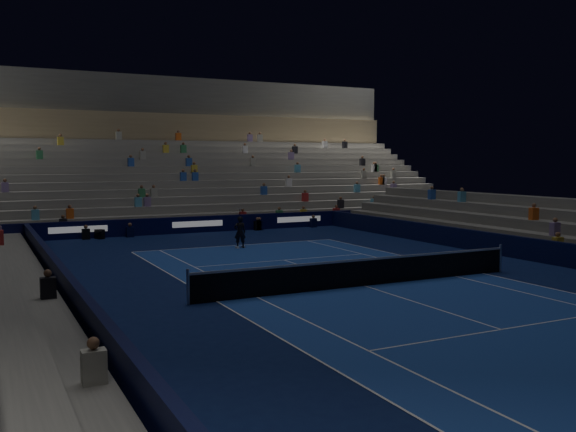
{
  "coord_description": "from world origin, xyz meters",
  "views": [
    {
      "loc": [
        -12.07,
        -18.17,
        4.36
      ],
      "look_at": [
        0.0,
        6.0,
        2.0
      ],
      "focal_mm": 39.07,
      "sensor_mm": 36.0,
      "label": 1
    }
  ],
  "objects": [
    {
      "name": "ground",
      "position": [
        0.0,
        0.0,
        0.0
      ],
      "size": [
        90.0,
        90.0,
        0.0
      ],
      "primitive_type": "plane",
      "color": "#0B1743",
      "rests_on": "ground"
    },
    {
      "name": "court_surface",
      "position": [
        0.0,
        0.0,
        0.01
      ],
      "size": [
        10.97,
        23.77,
        0.01
      ],
      "primitive_type": "cube",
      "color": "navy",
      "rests_on": "ground"
    },
    {
      "name": "sponsor_barrier_far",
      "position": [
        0.0,
        18.5,
        0.5
      ],
      "size": [
        44.0,
        0.25,
        1.0
      ],
      "primitive_type": "cube",
      "color": "black",
      "rests_on": "ground"
    },
    {
      "name": "sponsor_barrier_east",
      "position": [
        9.7,
        0.0,
        0.5
      ],
      "size": [
        0.25,
        37.0,
        1.0
      ],
      "primitive_type": "cube",
      "color": "black",
      "rests_on": "ground"
    },
    {
      "name": "sponsor_barrier_west",
      "position": [
        -9.7,
        0.0,
        0.5
      ],
      "size": [
        0.25,
        37.0,
        1.0
      ],
      "primitive_type": "cube",
      "color": "black",
      "rests_on": "ground"
    },
    {
      "name": "grandstand_main",
      "position": [
        0.0,
        27.9,
        3.38
      ],
      "size": [
        44.0,
        15.2,
        11.2
      ],
      "color": "slate",
      "rests_on": "ground"
    },
    {
      "name": "tennis_net",
      "position": [
        0.0,
        0.0,
        0.5
      ],
      "size": [
        12.9,
        0.1,
        1.1
      ],
      "color": "#B2B2B7",
      "rests_on": "ground"
    },
    {
      "name": "tennis_player",
      "position": [
        -0.26,
        10.89,
        0.81
      ],
      "size": [
        0.66,
        0.51,
        1.62
      ],
      "primitive_type": "imported",
      "rotation": [
        0.0,
        0.0,
        2.91
      ],
      "color": "black",
      "rests_on": "ground"
    },
    {
      "name": "broadcast_camera",
      "position": [
        -5.91,
        17.96,
        0.28
      ],
      "size": [
        0.54,
        0.91,
        0.53
      ],
      "color": "black",
      "rests_on": "ground"
    }
  ]
}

